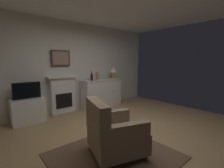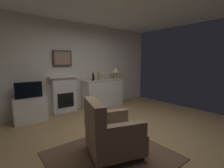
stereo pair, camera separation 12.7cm
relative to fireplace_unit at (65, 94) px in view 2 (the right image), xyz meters
name	(u,v)px [view 2 (the right image)]	position (x,y,z in m)	size (l,w,h in m)	color
ground_plane	(129,137)	(0.45, -2.27, -0.60)	(5.98, 4.86, 0.10)	tan
wall_rear	(76,67)	(0.45, 0.13, 0.80)	(5.98, 0.06, 2.70)	silver
area_rug	(111,156)	(-0.30, -2.63, -0.54)	(1.81, 1.64, 0.02)	brown
fireplace_unit	(65,94)	(0.00, 0.00, 0.00)	(0.87, 0.30, 1.10)	white
framed_picture	(62,58)	(0.00, 0.05, 1.06)	(0.55, 0.04, 0.45)	#473323
sideboard_cabinet	(103,93)	(1.29, -0.18, -0.09)	(1.40, 0.49, 0.92)	white
table_lamp	(115,71)	(1.81, -0.18, 0.65)	(0.26, 0.26, 0.40)	#B79338
wine_bottle	(93,77)	(0.87, -0.21, 0.48)	(0.08, 0.08, 0.29)	#331419
wine_glass_left	(103,76)	(1.22, -0.24, 0.50)	(0.07, 0.07, 0.16)	silver
wine_glass_center	(105,76)	(1.33, -0.22, 0.50)	(0.07, 0.07, 0.16)	silver
vase_decorative	(99,76)	(1.08, -0.23, 0.51)	(0.11, 0.11, 0.28)	#9E7F5B
tv_cabinet	(30,110)	(-0.98, -0.16, -0.24)	(0.75, 0.42, 0.61)	white
tv_set	(29,90)	(-0.98, -0.19, 0.27)	(0.62, 0.07, 0.40)	black
armchair	(110,133)	(-0.29, -2.60, -0.17)	(1.01, 0.97, 0.92)	#8C7259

